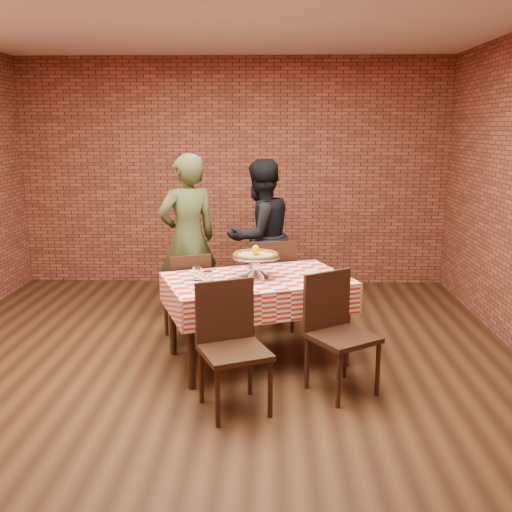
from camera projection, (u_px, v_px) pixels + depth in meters
The scene contains 19 objects.
ground at pixel (211, 375), 4.84m from camera, with size 6.00×6.00×0.00m, color black.
back_wall at pixel (233, 173), 7.45m from camera, with size 5.50×5.50×0.00m, color brown.
table at pixel (257, 320), 5.08m from camera, with size 1.52×0.91×0.75m, color #341C0F.
tablecloth at pixel (257, 292), 5.02m from camera, with size 1.56×0.95×0.26m, color red, non-canonical shape.
pizza_stand at pixel (256, 267), 4.99m from camera, with size 0.42×0.42×0.19m, color silver, non-canonical shape.
pizza at pixel (256, 256), 4.96m from camera, with size 0.39×0.39×0.03m, color #C7B58C.
lemon at pixel (256, 250), 4.95m from camera, with size 0.07×0.07×0.09m, color yellow.
water_glass_left at pixel (208, 278), 4.74m from camera, with size 0.08×0.08×0.12m, color white.
water_glass_right at pixel (197, 273), 4.90m from camera, with size 0.08×0.08×0.12m, color white.
side_plate at pixel (316, 274), 5.10m from camera, with size 0.17×0.17×0.01m, color white.
sweetener_packet_a at pixel (326, 278), 4.98m from camera, with size 0.05×0.04×0.01m, color white.
sweetener_packet_b at pixel (334, 276), 5.05m from camera, with size 0.05×0.04×0.01m, color white.
condiment_caddy at pixel (253, 261), 5.29m from camera, with size 0.11×0.09×0.15m, color silver.
chair_near_left at pixel (235, 350), 4.15m from camera, with size 0.45×0.45×0.94m, color #341C0F, non-canonical shape.
chair_near_right at pixel (343, 336), 4.44m from camera, with size 0.45×0.45×0.93m, color #341C0F, non-canonical shape.
chair_far_left at pixel (186, 296), 5.58m from camera, with size 0.39×0.39×0.87m, color #341C0F, non-canonical shape.
chair_far_right at pixel (270, 283), 5.92m from camera, with size 0.46×0.46×0.94m, color #341C0F, non-canonical shape.
diner_olive at pixel (188, 238), 6.09m from camera, with size 0.65×0.42×1.77m, color #434B28.
diner_black at pixel (260, 237), 6.37m from camera, with size 0.82×0.64×1.70m, color black.
Camera 1 is at (0.51, -4.49, 2.03)m, focal length 40.56 mm.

